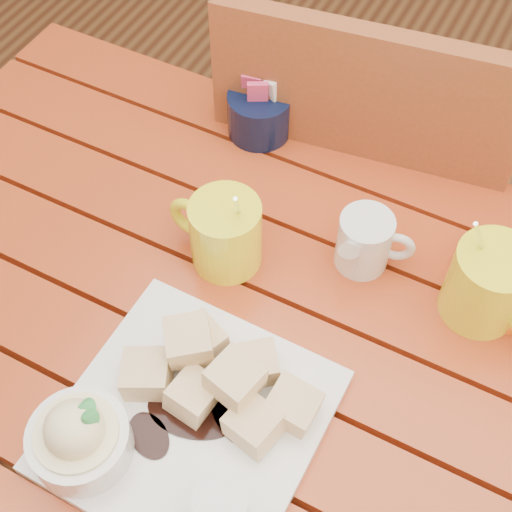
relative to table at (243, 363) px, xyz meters
The scene contains 9 objects.
ground 0.64m from the table, 90.00° to the right, with size 5.00×5.00×0.00m, color #502917.
table is the anchor object (origin of this frame).
dessert_plate 0.22m from the table, 92.05° to the right, with size 0.29×0.29×0.12m.
coffee_mug_left 0.20m from the table, 129.98° to the left, with size 0.14×0.10×0.16m.
coffee_mug_right 0.35m from the table, 31.68° to the left, with size 0.14×0.10×0.17m.
cream_pitcher 0.24m from the table, 58.78° to the left, with size 0.10×0.09×0.09m.
sugar_caddy 0.38m from the table, 113.61° to the left, with size 0.10×0.10×0.11m.
orange_saucer 0.38m from the table, 37.36° to the left, with size 0.16×0.16×0.02m.
chair_far 0.49m from the table, 90.93° to the left, with size 0.52×0.52×0.97m.
Camera 1 is at (0.23, -0.40, 1.55)m, focal length 50.00 mm.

